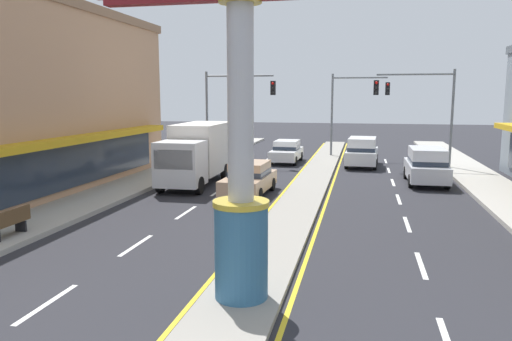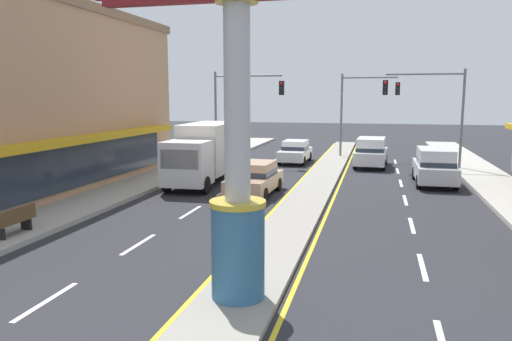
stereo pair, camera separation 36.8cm
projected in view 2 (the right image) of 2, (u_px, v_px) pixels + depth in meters
median_strip at (311, 194)px, 22.66m from camera, size 1.82×52.00×0.14m
sidewalk_left at (116, 193)px, 22.84m from camera, size 2.71×60.00×0.18m
lane_markings at (307, 202)px, 21.37m from camera, size 8.56×52.00×0.01m
district_sign at (237, 110)px, 10.29m from camera, size 6.48×1.24×8.05m
traffic_light_left_side at (240, 101)px, 32.92m from camera, size 4.86×0.46×6.20m
traffic_light_right_side at (433, 101)px, 30.02m from camera, size 4.86×0.46×6.20m
traffic_light_median_far at (362, 101)px, 35.87m from camera, size 4.20×0.46×6.20m
sedan_near_right_lane at (295, 151)px, 33.79m from camera, size 1.90×4.33×1.53m
box_truck_far_right_lane at (205, 151)px, 25.72m from camera, size 2.34×6.94×3.12m
suv_near_left_lane at (435, 166)px, 25.32m from camera, size 1.98×4.60×1.90m
suv_mid_left_lane at (371, 152)px, 31.69m from camera, size 2.14×4.69×1.90m
sedan_far_left_oncoming at (255, 178)px, 22.77m from camera, size 1.96×4.36×1.53m
street_bench at (15, 220)px, 15.58m from camera, size 0.48×1.60×0.88m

